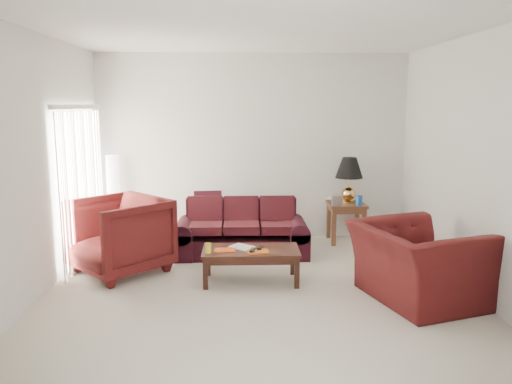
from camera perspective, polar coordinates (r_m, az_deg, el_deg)
floor at (r=6.04m, az=0.26°, el=-11.28°), size 5.00×5.00×0.00m
blinds at (r=7.35m, az=-19.32°, el=0.73°), size 0.10×2.00×2.16m
sofa at (r=7.33m, az=-1.68°, el=-4.19°), size 1.99×0.95×0.79m
throw_pillow at (r=7.74m, az=-5.52°, el=-1.44°), size 0.44×0.25×0.44m
end_table at (r=8.18m, az=10.23°, el=-3.43°), size 0.59×0.59×0.63m
table_lamp at (r=8.10m, az=10.57°, el=1.34°), size 0.57×0.57×0.73m
clock at (r=7.89m, az=9.20°, el=-0.97°), size 0.16×0.08×0.15m
blue_canister at (r=7.95m, az=11.69°, el=-0.96°), size 0.11×0.11×0.16m
picture_frame at (r=8.22m, az=8.81°, el=-0.52°), size 0.19×0.20×0.05m
floor_lamp at (r=8.21m, az=-15.93°, el=-0.75°), size 0.31×0.31×1.43m
armchair_left at (r=6.77m, az=-15.38°, el=-4.81°), size 1.54×1.54×1.00m
armchair_right at (r=5.93m, az=17.90°, el=-7.79°), size 1.50×1.61×0.86m
coffee_table at (r=6.29m, az=-0.59°, el=-8.39°), size 1.32×0.94×0.42m
magazine_red at (r=6.17m, az=-3.58°, el=-6.65°), size 0.26×0.19×0.01m
magazine_white at (r=6.29m, az=-1.62°, el=-6.31°), size 0.36×0.34×0.02m
magazine_orange at (r=6.10m, az=0.22°, el=-6.82°), size 0.27×0.21×0.01m
remote_a at (r=6.10m, az=-0.42°, el=-6.64°), size 0.08×0.17×0.02m
remote_b at (r=6.21m, az=0.49°, el=-6.34°), size 0.09×0.17×0.02m
yellow_glass at (r=6.08m, az=-5.47°, el=-6.40°), size 0.07×0.07×0.12m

